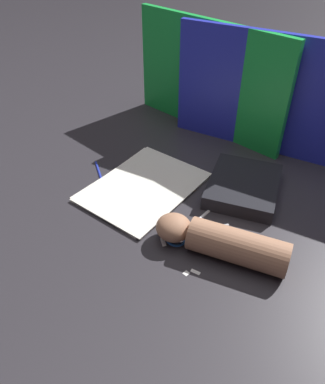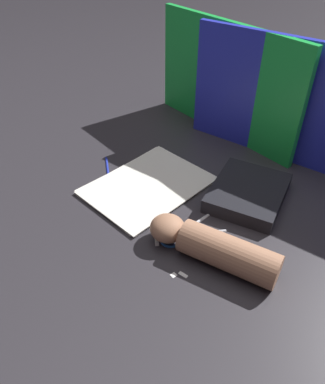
% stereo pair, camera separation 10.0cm
% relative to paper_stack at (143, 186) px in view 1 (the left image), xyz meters
% --- Properties ---
extents(ground_plane, '(6.00, 6.00, 0.00)m').
position_rel_paper_stack_xyz_m(ground_plane, '(0.13, -0.05, -0.00)').
color(ground_plane, '#2D2B30').
extents(backdrop_panel_left, '(0.60, 0.10, 0.38)m').
position_rel_paper_stack_xyz_m(backdrop_panel_left, '(-0.03, 0.42, 0.19)').
color(backdrop_panel_left, green).
rests_on(backdrop_panel_left, ground_plane).
extents(backdrop_panel_center, '(0.79, 0.10, 0.38)m').
position_rel_paper_stack_xyz_m(backdrop_panel_center, '(0.28, 0.42, 0.19)').
color(backdrop_panel_center, '#2833D1').
rests_on(backdrop_panel_center, ground_plane).
extents(paper_stack, '(0.29, 0.37, 0.01)m').
position_rel_paper_stack_xyz_m(paper_stack, '(0.00, 0.00, 0.00)').
color(paper_stack, white).
rests_on(paper_stack, ground_plane).
extents(book_closed, '(0.25, 0.28, 0.04)m').
position_rel_paper_stack_xyz_m(book_closed, '(0.25, 0.15, 0.02)').
color(book_closed, black).
rests_on(book_closed, ground_plane).
extents(scissors, '(0.14, 0.18, 0.01)m').
position_rel_paper_stack_xyz_m(scissors, '(0.20, -0.09, 0.00)').
color(scissors, silver).
rests_on(scissors, ground_plane).
extents(hand_forearm, '(0.33, 0.15, 0.08)m').
position_rel_paper_stack_xyz_m(hand_forearm, '(0.31, -0.10, 0.04)').
color(hand_forearm, '#A87556').
rests_on(hand_forearm, ground_plane).
extents(paper_scrap_near, '(0.03, 0.03, 0.00)m').
position_rel_paper_stack_xyz_m(paper_scrap_near, '(0.18, -0.15, -0.00)').
color(paper_scrap_near, white).
rests_on(paper_scrap_near, ground_plane).
extents(paper_scrap_mid, '(0.02, 0.01, 0.00)m').
position_rel_paper_stack_xyz_m(paper_scrap_mid, '(0.29, -0.18, -0.00)').
color(paper_scrap_mid, white).
rests_on(paper_scrap_mid, ground_plane).
extents(paper_scrap_far, '(0.01, 0.02, 0.00)m').
position_rel_paper_stack_xyz_m(paper_scrap_far, '(0.28, -0.20, -0.00)').
color(paper_scrap_far, white).
rests_on(paper_scrap_far, ground_plane).
extents(pen, '(0.11, 0.09, 0.01)m').
position_rel_paper_stack_xyz_m(pen, '(-0.15, -0.03, -0.00)').
color(pen, '#2333B2').
rests_on(pen, ground_plane).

